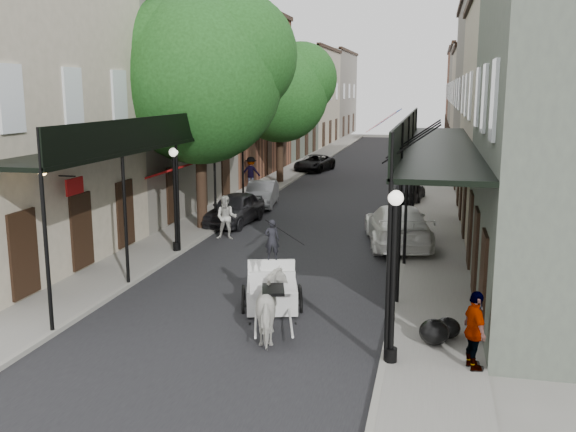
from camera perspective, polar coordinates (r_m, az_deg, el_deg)
The scene contains 24 objects.
ground at distance 16.83m, azimuth -4.69°, elevation -9.15°, with size 140.00×140.00×0.00m, color gray.
road at distance 35.84m, azimuth 4.95°, elevation 1.79°, with size 8.00×90.00×0.01m, color black.
sidewalk_left at distance 36.83m, azimuth -2.78°, elevation 2.16°, with size 2.20×90.00×0.12m, color gray.
sidewalk_right at distance 35.50m, azimuth 12.97°, elevation 1.54°, with size 2.20×90.00×0.12m, color gray.
building_row_left at distance 46.99m, azimuth -3.81°, elevation 10.46°, with size 5.00×80.00×10.50m, color #BFB198.
building_row_right at distance 45.19m, azimuth 17.92°, elevation 9.92°, with size 5.00×80.00×10.50m, color slate.
gallery_left at distance 24.08m, azimuth -10.79°, elevation 6.75°, with size 2.20×18.05×4.88m.
gallery_right at distance 22.08m, azimuth 12.80°, elevation 6.28°, with size 2.20×18.05×4.88m.
tree_near at distance 26.78m, azimuth -7.00°, elevation 12.51°, with size 7.31×6.80×9.63m.
tree_far at distance 40.24m, azimuth -0.18°, elevation 11.20°, with size 6.45×6.00×8.61m.
lamppost_right_near at distance 13.59m, azimuth 9.34°, elevation -5.16°, with size 0.32×0.32×3.71m.
lamppost_left at distance 23.15m, azimuth -10.01°, elevation 1.61°, with size 0.32×0.32×3.71m.
lamppost_right_far at distance 33.25m, azimuth 11.56°, elevation 4.43°, with size 0.32×0.32×3.71m.
horse at distance 15.33m, azimuth -1.31°, elevation -8.09°, with size 0.84×1.84×1.56m, color silver.
carriage at distance 17.57m, azimuth -1.47°, elevation -4.76°, with size 1.97×2.55×2.60m.
pedestrian_walking at distance 25.37m, azimuth -5.51°, elevation -0.14°, with size 0.85×0.66×1.75m, color beige.
pedestrian_sidewalk_left at distance 37.98m, azimuth -3.31°, elevation 3.91°, with size 1.18×0.68×1.82m, color gray.
pedestrian_sidewalk_right at distance 13.95m, azimuth 16.28°, elevation -9.75°, with size 0.99×0.41×1.68m, color gray.
car_left_near at distance 28.22m, azimuth -4.74°, elevation 0.66°, with size 1.64×4.08×1.39m, color black.
car_left_mid at distance 32.45m, azimuth -2.36°, elevation 1.96°, with size 1.35×3.86×1.27m, color #A9A9AE.
car_left_far at distance 46.63m, azimuth 2.37°, elevation 4.73°, with size 1.96×4.24×1.18m, color black.
car_right_near at distance 24.58m, azimuth 9.73°, elevation -0.83°, with size 2.20×5.42×1.57m, color white.
car_right_far at distance 34.45m, azimuth 10.67°, elevation 2.24°, with size 1.39×3.45×1.18m, color black.
trash_bags at distance 15.37m, azimuth 13.31°, elevation -9.87°, with size 0.95×1.10×0.59m.
Camera 1 is at (4.82, -15.03, 5.84)m, focal length 40.00 mm.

